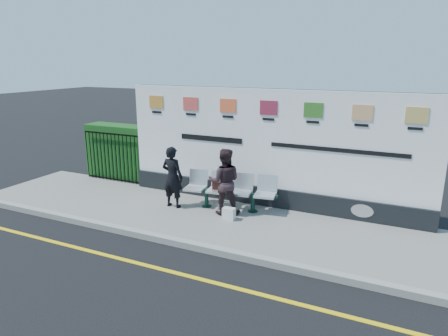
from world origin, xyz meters
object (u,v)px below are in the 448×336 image
Objects in this scene: woman_left at (172,177)px; woman_right at (224,182)px; bench at (229,200)px; billboard at (268,157)px.

woman_right is (1.40, 0.13, 0.03)m from woman_left.
bench is at bearing -161.36° from woman_left.
billboard is 1.48m from bench.
woman_right is at bearing -126.06° from billboard.
billboard is at bearing 35.14° from bench.
bench is (-0.76, -0.72, -1.05)m from billboard.
woman_left is at bearing -16.29° from woman_right.
billboard is 1.37m from woman_right.
woman_left is at bearing -151.60° from billboard.
billboard reaches higher than woman_left.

